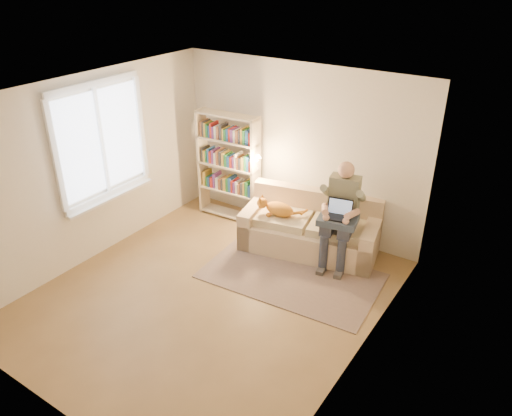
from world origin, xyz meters
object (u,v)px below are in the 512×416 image
Objects in this scene: person at (341,209)px; bookshelf at (228,162)px; cat at (278,208)px; sofa at (311,230)px; laptop at (340,213)px.

person is 2.09m from bookshelf.
bookshelf reaches higher than cat.
sofa is 1.18× the size of bookshelf.
sofa is 0.76m from laptop.
sofa is at bearing -9.01° from bookshelf.
sofa is 0.70m from person.
cat is at bearing 178.41° from person.
cat is 0.97m from laptop.
cat is 0.37× the size of bookshelf.
laptop is at bearing -84.92° from person.
bookshelf is at bearing 162.35° from sofa.
bookshelf is at bearing 158.78° from laptop.
person is 0.83× the size of bookshelf.
laptop is 2.15m from bookshelf.
bookshelf is (-1.60, 0.16, 0.68)m from sofa.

